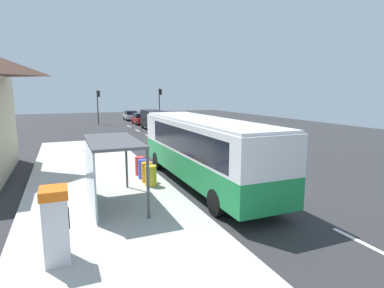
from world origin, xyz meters
TOP-DOWN VIEW (x-y plane):
  - ground_plane at (0.00, 14.00)m, footprint 56.00×92.00m
  - sidewalk_platform at (-6.40, 2.00)m, footprint 6.20×30.00m
  - lane_stripe_seg_0 at (0.25, -6.00)m, footprint 0.16×2.20m
  - lane_stripe_seg_1 at (0.25, -1.00)m, footprint 0.16×2.20m
  - lane_stripe_seg_2 at (0.25, 4.00)m, footprint 0.16×2.20m
  - lane_stripe_seg_3 at (0.25, 9.00)m, footprint 0.16×2.20m
  - lane_stripe_seg_4 at (0.25, 14.00)m, footprint 0.16×2.20m
  - lane_stripe_seg_5 at (0.25, 19.00)m, footprint 0.16×2.20m
  - lane_stripe_seg_6 at (0.25, 24.00)m, footprint 0.16×2.20m
  - lane_stripe_seg_7 at (0.25, 29.00)m, footprint 0.16×2.20m
  - bus at (-1.71, 1.30)m, footprint 2.56×11.01m
  - white_van at (2.20, 23.88)m, footprint 2.08×5.22m
  - sedan_near at (2.30, 37.94)m, footprint 1.94×4.45m
  - sedan_far at (2.30, 31.12)m, footprint 1.88×4.42m
  - ticket_machine at (-8.09, -3.95)m, footprint 0.66×0.76m
  - recycling_bin_yellow at (-4.20, 1.49)m, footprint 0.52×0.52m
  - recycling_bin_orange at (-4.20, 2.19)m, footprint 0.52×0.52m
  - recycling_bin_blue at (-4.20, 2.89)m, footprint 0.52×0.52m
  - recycling_bin_red at (-4.20, 3.59)m, footprint 0.52×0.52m
  - traffic_light_near_side at (5.50, 32.14)m, footprint 0.49×0.28m
  - traffic_light_far_side at (-3.10, 32.94)m, footprint 0.49×0.28m
  - bus_shelter at (-6.41, -0.21)m, footprint 1.80×4.00m

SIDE VIEW (x-z plane):
  - ground_plane at x=0.00m, z-range -0.04..0.00m
  - lane_stripe_seg_0 at x=0.25m, z-range 0.00..0.01m
  - lane_stripe_seg_1 at x=0.25m, z-range 0.00..0.01m
  - lane_stripe_seg_2 at x=0.25m, z-range 0.00..0.01m
  - lane_stripe_seg_3 at x=0.25m, z-range 0.00..0.01m
  - lane_stripe_seg_4 at x=0.25m, z-range 0.00..0.01m
  - lane_stripe_seg_5 at x=0.25m, z-range 0.00..0.01m
  - lane_stripe_seg_6 at x=0.25m, z-range 0.00..0.01m
  - lane_stripe_seg_7 at x=0.25m, z-range 0.00..0.01m
  - sidewalk_platform at x=-6.40m, z-range 0.00..0.18m
  - recycling_bin_yellow at x=-4.20m, z-range 0.18..1.13m
  - recycling_bin_orange at x=-4.20m, z-range 0.18..1.13m
  - recycling_bin_blue at x=-4.20m, z-range 0.18..1.13m
  - recycling_bin_red at x=-4.20m, z-range 0.18..1.13m
  - sedan_near at x=2.30m, z-range 0.03..1.55m
  - sedan_far at x=2.30m, z-range 0.03..1.55m
  - ticket_machine at x=-8.09m, z-range 0.20..2.14m
  - white_van at x=2.20m, z-range 0.19..2.49m
  - bus at x=-1.71m, z-range 0.24..3.45m
  - bus_shelter at x=-6.41m, z-range 0.85..3.35m
  - traffic_light_far_side at x=-3.10m, z-range 0.79..5.52m
  - traffic_light_near_side at x=5.50m, z-range 0.82..5.80m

